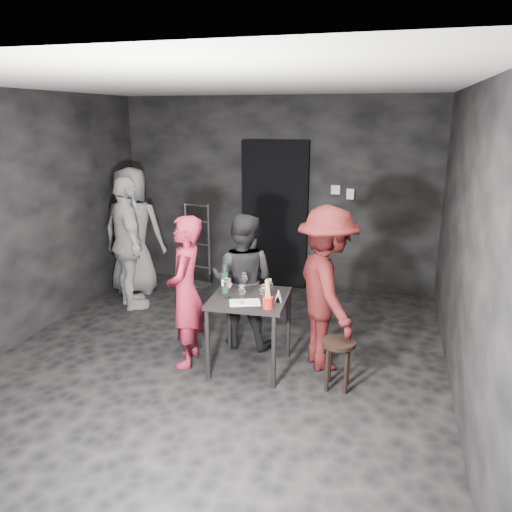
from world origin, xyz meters
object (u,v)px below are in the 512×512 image
(hand_truck, at_px, (198,269))
(wine_bottle, at_px, (225,282))
(tasting_table, at_px, (250,306))
(bystander_cream, at_px, (128,235))
(man_maroon, at_px, (327,283))
(server_red, at_px, (186,291))
(stool, at_px, (338,352))
(breadstick_cup, at_px, (268,295))
(bystander_grey, at_px, (132,220))
(woman_black, at_px, (243,283))

(hand_truck, height_order, wine_bottle, hand_truck)
(tasting_table, distance_m, bystander_cream, 2.29)
(man_maroon, bearing_deg, bystander_cream, 43.66)
(tasting_table, xyz_separation_m, bystander_cream, (-1.94, 1.16, 0.32))
(hand_truck, relative_size, server_red, 0.78)
(tasting_table, xyz_separation_m, stool, (0.88, -0.16, -0.29))
(man_maroon, bearing_deg, breadstick_cup, 109.51)
(wine_bottle, bearing_deg, bystander_cream, 146.29)
(tasting_table, distance_m, man_maroon, 0.78)
(hand_truck, xyz_separation_m, bystander_grey, (-0.70, -0.58, 0.82))
(bystander_cream, height_order, breadstick_cup, bystander_cream)
(server_red, height_order, bystander_grey, bystander_grey)
(man_maroon, relative_size, wine_bottle, 6.13)
(bystander_grey, bearing_deg, server_red, 124.67)
(hand_truck, height_order, bystander_grey, bystander_grey)
(hand_truck, distance_m, breadstick_cup, 3.14)
(stool, height_order, wine_bottle, wine_bottle)
(stool, xyz_separation_m, wine_bottle, (-1.14, 0.20, 0.50))
(stool, distance_m, man_maroon, 0.68)
(bystander_grey, height_order, wine_bottle, bystander_grey)
(server_red, relative_size, bystander_grey, 0.74)
(woman_black, bearing_deg, wine_bottle, 85.43)
(hand_truck, distance_m, bystander_grey, 1.22)
(stool, xyz_separation_m, server_red, (-1.52, 0.10, 0.40))
(hand_truck, distance_m, wine_bottle, 2.64)
(wine_bottle, bearing_deg, stool, -9.83)
(tasting_table, height_order, bystander_cream, bystander_cream)
(server_red, xyz_separation_m, wine_bottle, (0.38, 0.10, 0.10))
(server_red, xyz_separation_m, bystander_grey, (-1.54, 1.77, 0.27))
(stool, xyz_separation_m, woman_black, (-1.11, 0.66, 0.34))
(man_maroon, xyz_separation_m, bystander_grey, (-2.88, 1.47, 0.16))
(woman_black, distance_m, man_maroon, 0.98)
(stool, height_order, bystander_grey, bystander_grey)
(stool, relative_size, woman_black, 0.33)
(woman_black, bearing_deg, stool, 149.30)
(server_red, relative_size, man_maroon, 0.87)
(woman_black, bearing_deg, server_red, 53.54)
(bystander_grey, bearing_deg, wine_bottle, 132.51)
(tasting_table, bearing_deg, breadstick_cup, -45.52)
(wine_bottle, xyz_separation_m, breadstick_cup, (0.50, -0.28, 0.02))
(stool, distance_m, bystander_cream, 3.18)
(stool, distance_m, woman_black, 1.33)
(woman_black, xyz_separation_m, breadstick_cup, (0.47, -0.74, 0.18))
(hand_truck, bearing_deg, stool, -34.16)
(server_red, bearing_deg, tasting_table, 84.15)
(tasting_table, relative_size, stool, 1.60)
(bystander_grey, relative_size, wine_bottle, 7.25)
(hand_truck, height_order, server_red, server_red)
(stool, distance_m, wine_bottle, 1.26)
(man_maroon, bearing_deg, stool, 176.43)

